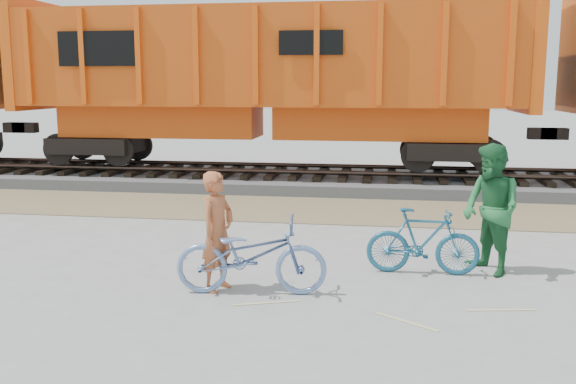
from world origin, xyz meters
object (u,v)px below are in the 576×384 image
object	(u,v)px
hopper_car_center	(267,77)
person_solo	(217,231)
person_man	(491,209)
bicycle_teal	(423,241)
bicycle_blue	(251,255)

from	to	relation	value
hopper_car_center	person_solo	xyz separation A→B (m)	(1.06, -9.34, -2.17)
person_solo	person_man	distance (m)	4.11
person_solo	bicycle_teal	bearing A→B (deg)	-45.24
hopper_car_center	bicycle_blue	distance (m)	9.88
bicycle_teal	person_man	size ratio (longest dim) A/B	0.85
bicycle_teal	bicycle_blue	bearing A→B (deg)	119.33
bicycle_blue	bicycle_teal	bearing A→B (deg)	-67.59
hopper_car_center	bicycle_blue	xyz separation A→B (m)	(1.56, -9.44, -2.47)
bicycle_teal	hopper_car_center	bearing A→B (deg)	26.21
hopper_car_center	bicycle_teal	bearing A→B (deg)	-64.31
person_solo	person_man	bearing A→B (deg)	-48.06
hopper_car_center	person_solo	world-z (taller)	hopper_car_center
person_solo	person_man	xyz separation A→B (m)	(3.86, 1.40, 0.15)
bicycle_teal	person_man	distance (m)	1.13
hopper_car_center	bicycle_teal	world-z (taller)	hopper_car_center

